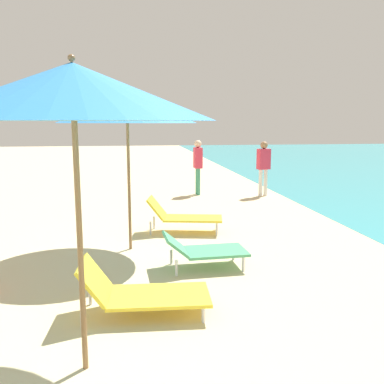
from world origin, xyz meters
TOP-DOWN VIEW (x-y plane):
  - umbrella_second at (0.12, 4.27)m, footprint 2.30×2.30m
  - lounger_second_shoreside at (0.63, 5.29)m, footprint 1.50×0.75m
  - umbrella_farthest at (0.52, 7.79)m, footprint 2.30×2.30m
  - lounger_farthest_shoreside at (1.54, 8.76)m, footprint 1.55×0.85m
  - lounger_farthest_inland at (1.61, 6.67)m, footprint 1.26×0.68m
  - person_walking_near at (4.43, 12.54)m, footprint 0.40×0.30m
  - person_walking_mid at (2.54, 13.04)m, footprint 0.23×0.37m

SIDE VIEW (x-z plane):
  - lounger_second_shoreside at x=0.63m, z-range -0.05..0.59m
  - lounger_farthest_inland at x=1.61m, z-range 0.02..0.56m
  - lounger_farthest_shoreside at x=1.54m, z-range -0.01..0.70m
  - person_walking_near at x=4.43m, z-range 0.17..1.79m
  - person_walking_mid at x=2.54m, z-range 0.18..1.82m
  - umbrella_farthest at x=0.52m, z-range 1.05..3.74m
  - umbrella_second at x=0.12m, z-range 1.06..3.77m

